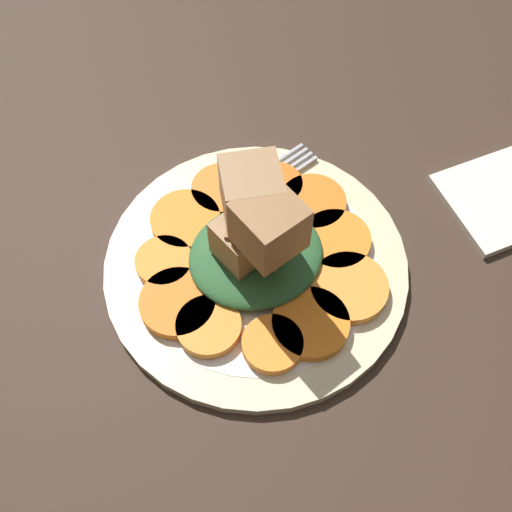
% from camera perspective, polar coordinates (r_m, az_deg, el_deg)
% --- Properties ---
extents(table_slab, '(1.20, 1.20, 0.02)m').
position_cam_1_polar(table_slab, '(0.57, 0.00, -1.62)').
color(table_slab, '#38281E').
rests_on(table_slab, ground).
extents(plate, '(0.26, 0.26, 0.01)m').
position_cam_1_polar(plate, '(0.56, 0.00, -0.85)').
color(plate, beige).
rests_on(plate, table_slab).
extents(carrot_slice_0, '(0.06, 0.06, 0.01)m').
position_cam_1_polar(carrot_slice_0, '(0.58, 5.06, 4.72)').
color(carrot_slice_0, orange).
rests_on(carrot_slice_0, plate).
extents(carrot_slice_1, '(0.05, 0.05, 0.01)m').
position_cam_1_polar(carrot_slice_1, '(0.59, 1.77, 6.28)').
color(carrot_slice_1, orange).
rests_on(carrot_slice_1, plate).
extents(carrot_slice_2, '(0.06, 0.06, 0.01)m').
position_cam_1_polar(carrot_slice_2, '(0.59, -3.38, 5.79)').
color(carrot_slice_2, orange).
rests_on(carrot_slice_2, plate).
extents(carrot_slice_3, '(0.06, 0.06, 0.01)m').
position_cam_1_polar(carrot_slice_3, '(0.57, -6.29, 3.18)').
color(carrot_slice_3, orange).
rests_on(carrot_slice_3, plate).
extents(carrot_slice_4, '(0.05, 0.05, 0.01)m').
position_cam_1_polar(carrot_slice_4, '(0.55, -8.19, -0.54)').
color(carrot_slice_4, orange).
rests_on(carrot_slice_4, plate).
extents(carrot_slice_5, '(0.06, 0.06, 0.01)m').
position_cam_1_polar(carrot_slice_5, '(0.53, -6.99, -4.16)').
color(carrot_slice_5, orange).
rests_on(carrot_slice_5, plate).
extents(carrot_slice_6, '(0.05, 0.05, 0.01)m').
position_cam_1_polar(carrot_slice_6, '(0.52, -4.23, -6.26)').
color(carrot_slice_6, orange).
rests_on(carrot_slice_6, plate).
extents(carrot_slice_7, '(0.05, 0.05, 0.01)m').
position_cam_1_polar(carrot_slice_7, '(0.51, 1.47, -7.85)').
color(carrot_slice_7, orange).
rests_on(carrot_slice_7, plate).
extents(carrot_slice_8, '(0.06, 0.06, 0.01)m').
position_cam_1_polar(carrot_slice_8, '(0.52, 4.87, -5.99)').
color(carrot_slice_8, orange).
rests_on(carrot_slice_8, plate).
extents(carrot_slice_9, '(0.07, 0.07, 0.01)m').
position_cam_1_polar(carrot_slice_9, '(0.54, 8.27, -2.80)').
color(carrot_slice_9, orange).
rests_on(carrot_slice_9, plate).
extents(carrot_slice_10, '(0.06, 0.06, 0.01)m').
position_cam_1_polar(carrot_slice_10, '(0.56, 7.11, 1.39)').
color(carrot_slice_10, orange).
rests_on(carrot_slice_10, plate).
extents(center_pile, '(0.12, 0.10, 0.11)m').
position_cam_1_polar(center_pile, '(0.51, -0.00, 1.57)').
color(center_pile, '#2D6033').
rests_on(center_pile, plate).
extents(fork, '(0.17, 0.07, 0.00)m').
position_cam_1_polar(fork, '(0.59, -1.20, 5.40)').
color(fork, '#B2B2B7').
rests_on(fork, plate).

